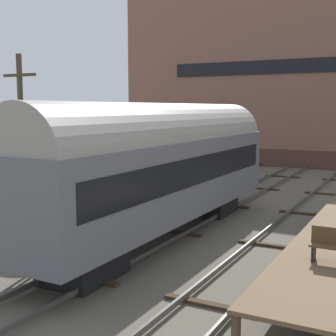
# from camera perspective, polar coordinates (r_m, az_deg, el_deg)

# --- Properties ---
(ground_plane) EXTENTS (200.00, 200.00, 0.00)m
(ground_plane) POSITION_cam_1_polar(r_m,az_deg,el_deg) (17.05, -4.08, -10.25)
(ground_plane) COLOR #60594C
(track_left) EXTENTS (2.60, 60.00, 0.26)m
(track_left) POSITION_cam_1_polar(r_m,az_deg,el_deg) (19.47, -14.71, -7.81)
(track_left) COLOR #4C4742
(track_left) RESTS_ON ground
(track_middle) EXTENTS (2.60, 60.00, 0.26)m
(track_middle) POSITION_cam_1_polar(r_m,az_deg,el_deg) (17.01, -4.09, -9.80)
(track_middle) COLOR #4C4742
(track_middle) RESTS_ON ground
(track_right) EXTENTS (2.60, 60.00, 0.26)m
(track_right) POSITION_cam_1_polar(r_m,az_deg,el_deg) (15.31, 9.64, -11.84)
(track_right) COLOR #4C4742
(track_right) RESTS_ON ground
(train_car_brown) EXTENTS (2.98, 15.80, 5.16)m
(train_car_brown) POSITION_cam_1_polar(r_m,az_deg,el_deg) (27.87, 0.37, 2.75)
(train_car_brown) COLOR black
(train_car_brown) RESTS_ON ground
(train_car_grey) EXTENTS (3.01, 15.59, 5.34)m
(train_car_grey) POSITION_cam_1_polar(r_m,az_deg,el_deg) (18.26, -0.57, 0.68)
(train_car_grey) COLOR black
(train_car_grey) RESTS_ON ground
(person_worker) EXTENTS (0.32, 0.32, 1.70)m
(person_worker) POSITION_cam_1_polar(r_m,az_deg,el_deg) (15.08, -16.55, -8.83)
(person_worker) COLOR #282833
(person_worker) RESTS_ON ground
(utility_pole) EXTENTS (1.80, 0.24, 7.44)m
(utility_pole) POSITION_cam_1_polar(r_m,az_deg,el_deg) (21.36, -17.39, 3.60)
(utility_pole) COLOR #473828
(utility_pole) RESTS_ON ground
(warehouse_building) EXTENTS (37.22, 13.98, 15.81)m
(warehouse_building) POSITION_cam_1_polar(r_m,az_deg,el_deg) (48.17, 19.30, 10.17)
(warehouse_building) COLOR #4F342A
(warehouse_building) RESTS_ON ground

